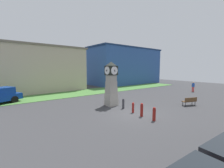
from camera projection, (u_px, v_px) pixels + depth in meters
ground_plane at (135, 113)px, 13.42m from camera, size 72.69×72.69×0.00m
clock_tower at (111, 84)px, 16.00m from camera, size 1.44×1.44×4.71m
bollard_near_tower at (154, 114)px, 11.49m from camera, size 0.24×0.24×1.08m
bollard_mid_row at (142, 110)px, 12.53m from camera, size 0.24×0.24×1.14m
bollard_far_row at (133, 107)px, 13.58m from camera, size 0.20×0.20×0.96m
bollard_end_row at (123, 103)px, 14.97m from camera, size 0.23×0.23×1.02m
bench at (190, 101)px, 16.15m from camera, size 1.69×1.04×0.90m
pedestrian_near_bench at (193, 86)px, 25.35m from camera, size 0.42×0.47×1.71m
warehouse_blue_far at (21, 69)px, 25.65m from camera, size 20.49×12.21×7.72m
storefront_low_left at (126, 66)px, 38.48m from camera, size 19.16×8.70×8.96m
grass_verge_far at (84, 92)px, 24.95m from camera, size 43.61×6.08×0.04m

